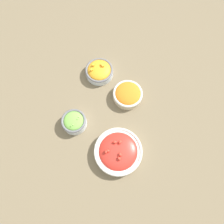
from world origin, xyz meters
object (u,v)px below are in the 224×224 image
at_px(bowl_lettuce, 74,122).
at_px(bowl_cherry_tomatoes, 118,152).
at_px(bowl_squash, 99,71).
at_px(bowl_carrots, 128,94).

bearing_deg(bowl_lettuce, bowl_cherry_tomatoes, -109.46).
bearing_deg(bowl_squash, bowl_carrots, -117.84).
xyz_separation_m(bowl_carrots, bowl_lettuce, (-0.20, 0.21, 0.00)).
bearing_deg(bowl_squash, bowl_cherry_tomatoes, -152.65).
bearing_deg(bowl_cherry_tomatoes, bowl_carrots, 4.54).
bearing_deg(bowl_lettuce, bowl_squash, -8.01).
height_order(bowl_carrots, bowl_cherry_tomatoes, bowl_cherry_tomatoes).
bearing_deg(bowl_carrots, bowl_lettuce, 133.48).
height_order(bowl_carrots, bowl_lettuce, bowl_lettuce).
bearing_deg(bowl_carrots, bowl_cherry_tomatoes, -175.46).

